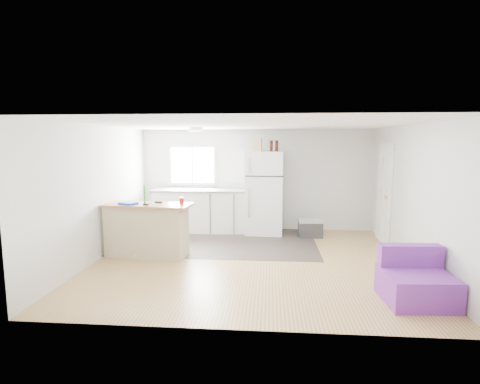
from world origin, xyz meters
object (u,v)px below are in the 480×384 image
object	(u,v)px
peninsula	(147,230)
blue_tray	(128,203)
purple_seat	(416,282)
bottle_left	(271,146)
cooler	(310,228)
mop	(139,246)
cleaner_jug	(178,251)
refrigerator	(264,193)
bottle_right	(277,146)
kitchen_cabinets	(201,210)
red_cup	(182,201)
cardboard_box	(257,145)

from	to	relation	value
peninsula	blue_tray	xyz separation A→B (m)	(-0.31, -0.07, 0.50)
purple_seat	bottle_left	size ratio (longest dim) A/B	3.57
cooler	mop	bearing A→B (deg)	-155.34
peninsula	cleaner_jug	xyz separation A→B (m)	(0.61, -0.11, -0.36)
cleaner_jug	blue_tray	distance (m)	1.26
refrigerator	bottle_right	size ratio (longest dim) A/B	7.57
refrigerator	cleaner_jug	bearing A→B (deg)	-123.79
peninsula	cooler	xyz separation A→B (m)	(3.16, 1.66, -0.29)
kitchen_cabinets	bottle_left	size ratio (longest dim) A/B	9.06
cleaner_jug	refrigerator	bearing A→B (deg)	54.91
red_cup	blue_tray	distance (m)	0.97
kitchen_cabinets	purple_seat	world-z (taller)	kitchen_cabinets
mop	cleaner_jug	bearing A→B (deg)	-17.62
blue_tray	kitchen_cabinets	bearing A→B (deg)	65.87
peninsula	cardboard_box	xyz separation A→B (m)	(1.96, 1.95, 1.54)
refrigerator	cooler	distance (m)	1.30
peninsula	bottle_right	xyz separation A→B (m)	(2.40, 1.94, 1.52)
cooler	mop	distance (m)	3.73
purple_seat	blue_tray	xyz separation A→B (m)	(-4.51, 1.57, 0.75)
red_cup	purple_seat	bearing A→B (deg)	-25.58
peninsula	kitchen_cabinets	bearing A→B (deg)	78.47
blue_tray	bottle_right	size ratio (longest dim) A/B	1.20
kitchen_cabinets	cleaner_jug	size ratio (longest dim) A/B	7.43
refrigerator	cardboard_box	bearing A→B (deg)	-171.51
cooler	red_cup	bearing A→B (deg)	-151.65
mop	bottle_right	bearing A→B (deg)	19.73
red_cup	blue_tray	size ratio (longest dim) A/B	0.40
peninsula	purple_seat	size ratio (longest dim) A/B	1.85
blue_tray	refrigerator	bearing A→B (deg)	39.86
peninsula	blue_tray	bearing A→B (deg)	-160.46
cooler	purple_seat	xyz separation A→B (m)	(1.04, -3.31, 0.05)
peninsula	cardboard_box	size ratio (longest dim) A/B	5.51
kitchen_cabinets	bottle_left	world-z (taller)	bottle_left
peninsula	mop	xyz separation A→B (m)	(-0.10, -0.14, -0.27)
cooler	red_cup	distance (m)	3.10
blue_tray	red_cup	bearing A→B (deg)	7.58
refrigerator	mop	distance (m)	3.15
peninsula	cardboard_box	world-z (taller)	cardboard_box
purple_seat	kitchen_cabinets	bearing A→B (deg)	131.09
cleaner_jug	blue_tray	bearing A→B (deg)	178.74
cooler	blue_tray	bearing A→B (deg)	-157.71
cooler	bottle_right	distance (m)	1.98
cleaner_jug	bottle_left	world-z (taller)	bottle_left
cleaner_jug	mop	xyz separation A→B (m)	(-0.71, -0.03, 0.10)
refrigerator	red_cup	world-z (taller)	refrigerator
cleaner_jug	blue_tray	world-z (taller)	blue_tray
bottle_left	bottle_right	xyz separation A→B (m)	(0.12, 0.05, 0.00)
cleaner_jug	red_cup	bearing A→B (deg)	76.68
purple_seat	cardboard_box	world-z (taller)	cardboard_box
peninsula	blue_tray	distance (m)	0.60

